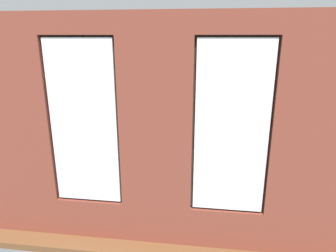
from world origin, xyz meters
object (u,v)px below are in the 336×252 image
at_px(potted_plant_corner_near_left, 282,112).
at_px(potted_plant_by_left_couch, 266,137).
at_px(couch_by_window, 124,194).
at_px(couch_left, 297,161).
at_px(potted_plant_foreground_right, 97,117).
at_px(remote_silver, 174,140).
at_px(potted_plant_mid_room_small, 199,142).
at_px(coffee_table, 158,144).
at_px(candle_jar, 152,138).
at_px(potted_plant_beside_window_right, 36,163).
at_px(papasan_chair, 177,126).
at_px(cup_ceramic, 161,142).
at_px(tv_flatscreen, 50,124).
at_px(remote_gray, 140,142).
at_px(media_console, 53,150).

xyz_separation_m(potted_plant_corner_near_left, potted_plant_by_left_couch, (0.54, 0.97, -0.43)).
distance_m(couch_by_window, couch_left, 3.72).
distance_m(potted_plant_by_left_couch, potted_plant_foreground_right, 4.90).
bearing_deg(remote_silver, potted_plant_mid_room_small, 153.10).
height_order(couch_by_window, potted_plant_by_left_couch, couch_by_window).
xyz_separation_m(coffee_table, candle_jar, (0.17, -0.11, 0.10)).
relative_size(couch_by_window, potted_plant_beside_window_right, 1.28).
bearing_deg(papasan_chair, cup_ceramic, 82.25).
bearing_deg(potted_plant_beside_window_right, potted_plant_corner_near_left, -138.95).
distance_m(couch_by_window, coffee_table, 2.35).
bearing_deg(papasan_chair, potted_plant_beside_window_right, 63.08).
height_order(tv_flatscreen, papasan_chair, tv_flatscreen).
xyz_separation_m(remote_silver, papasan_chair, (0.06, -1.22, -0.01)).
xyz_separation_m(papasan_chair, potted_plant_mid_room_small, (-0.66, 1.14, -0.04)).
bearing_deg(coffee_table, couch_left, 170.16).
height_order(remote_silver, remote_gray, same).
bearing_deg(couch_left, potted_plant_by_left_couch, -159.48).
bearing_deg(potted_plant_beside_window_right, remote_gray, -118.04).
bearing_deg(potted_plant_by_left_couch, couch_left, 106.73).
bearing_deg(media_console, couch_by_window, 140.53).
distance_m(cup_ceramic, candle_jar, 0.36).
xyz_separation_m(couch_by_window, potted_plant_foreground_right, (1.96, -4.05, 0.18)).
bearing_deg(media_console, tv_flatscreen, -90.00).
height_order(tv_flatscreen, potted_plant_corner_near_left, potted_plant_corner_near_left).
relative_size(tv_flatscreen, potted_plant_foreground_right, 0.81).
height_order(couch_by_window, tv_flatscreen, tv_flatscreen).
bearing_deg(coffee_table, potted_plant_mid_room_small, -166.49).
xyz_separation_m(tv_flatscreen, potted_plant_mid_room_small, (-3.41, -0.71, -0.53)).
relative_size(couch_by_window, tv_flatscreen, 2.07).
distance_m(couch_left, papasan_chair, 3.35).
xyz_separation_m(cup_ceramic, potted_plant_foreground_right, (2.25, -1.84, 0.02)).
bearing_deg(potted_plant_foreground_right, cup_ceramic, 140.65).
height_order(potted_plant_corner_near_left, potted_plant_by_left_couch, potted_plant_corner_near_left).
height_order(couch_by_window, cup_ceramic, couch_by_window).
bearing_deg(couch_left, potted_plant_mid_room_small, -106.21).
relative_size(couch_left, papasan_chair, 1.70).
bearing_deg(potted_plant_beside_window_right, couch_left, -157.83).
height_order(coffee_table, potted_plant_foreground_right, potted_plant_foreground_right).
bearing_deg(remote_gray, potted_plant_mid_room_small, -15.62).
xyz_separation_m(cup_ceramic, tv_flatscreen, (2.55, 0.34, 0.44)).
xyz_separation_m(media_console, potted_plant_corner_near_left, (-5.65, -2.25, 0.55)).
relative_size(cup_ceramic, potted_plant_foreground_right, 0.09).
height_order(remote_gray, media_console, media_console).
bearing_deg(tv_flatscreen, coffee_table, -168.98).
xyz_separation_m(coffee_table, papasan_chair, (-0.31, -1.37, 0.05)).
bearing_deg(couch_by_window, coffee_table, -94.60).
height_order(coffee_table, potted_plant_beside_window_right, potted_plant_beside_window_right).
distance_m(couch_by_window, candle_jar, 2.46).
distance_m(media_console, potted_plant_by_left_couch, 5.27).
height_order(cup_ceramic, remote_silver, cup_ceramic).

